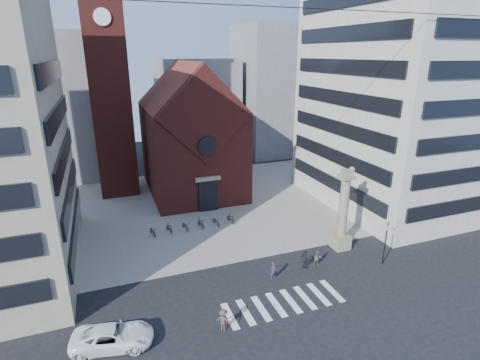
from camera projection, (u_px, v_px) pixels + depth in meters
name	position (u px, v px, depth m)	size (l,w,h in m)	color
ground	(262.00, 284.00, 32.39)	(120.00, 120.00, 0.00)	black
piazza	(204.00, 205.00, 49.23)	(46.00, 30.00, 0.05)	gray
zebra_crossing	(284.00, 303.00, 29.90)	(10.20, 3.20, 0.01)	white
church	(191.00, 136.00, 52.02)	(12.00, 16.65, 18.00)	maroon
campanile	(108.00, 79.00, 48.84)	(5.50, 5.50, 31.20)	maroon
building_right	(405.00, 78.00, 45.81)	(18.00, 22.00, 32.00)	beige
bg_block_left	(41.00, 107.00, 57.70)	(16.00, 14.00, 22.00)	gray
bg_block_mid	(197.00, 108.00, 71.38)	(14.00, 12.00, 18.00)	gray
bg_block_right	(280.00, 90.00, 73.05)	(16.00, 14.00, 24.00)	gray
lion_column	(343.00, 217.00, 37.24)	(1.63, 1.60, 8.68)	gray
traffic_light	(385.00, 242.00, 34.73)	(0.13, 0.16, 4.30)	black
white_car	(113.00, 337.00, 25.27)	(2.50, 5.42, 1.51)	white
pedestrian_0	(274.00, 271.00, 32.85)	(0.59, 0.39, 1.61)	#363043
pedestrian_1	(318.00, 258.00, 34.92)	(0.75, 0.58, 1.53)	#645850
pedestrian_2	(305.00, 260.00, 34.42)	(1.06, 0.44, 1.80)	#23242A
pedestrian_3	(223.00, 320.00, 26.71)	(1.12, 0.64, 1.73)	#4C3833
scooter_0	(153.00, 231.00, 40.81)	(0.62, 1.78, 0.94)	black
scooter_1	(169.00, 228.00, 41.39)	(0.49, 1.73, 1.04)	black
scooter_2	(185.00, 226.00, 42.00)	(0.62, 1.78, 0.94)	black
scooter_3	(201.00, 223.00, 42.58)	(0.49, 1.73, 1.04)	black
scooter_4	(216.00, 221.00, 43.20)	(0.62, 1.78, 0.94)	black
scooter_5	(231.00, 219.00, 43.78)	(0.49, 1.73, 1.04)	black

